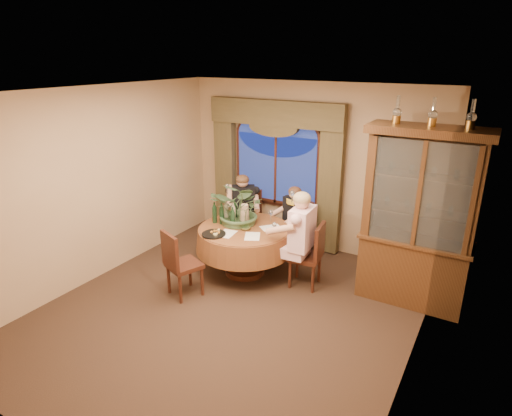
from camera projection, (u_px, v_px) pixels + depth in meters
The scene contains 37 objects.
floor at pixel (228, 312), 5.63m from camera, with size 5.00×5.00×0.00m, color black.
wall_back at pixel (309, 168), 7.18m from camera, with size 4.50×4.50×0.00m, color #A4825F.
wall_right at pixel (421, 254), 4.08m from camera, with size 5.00×5.00×0.00m, color #A4825F.
ceiling at pixel (223, 92), 4.67m from camera, with size 5.00×5.00×0.00m, color white.
window at pixel (276, 170), 7.44m from camera, with size 1.62×0.10×1.32m, color navy, non-canonical shape.
arched_transom at pixel (277, 125), 7.18m from camera, with size 1.60×0.06×0.44m, color navy, non-canonical shape.
drapery_left at pixel (225, 169), 7.93m from camera, with size 0.38×0.14×2.32m, color #443C24.
drapery_right at pixel (330, 186), 6.95m from camera, with size 0.38×0.14×2.32m, color #443C24.
swag_valance at pixel (275, 113), 7.04m from camera, with size 2.45×0.16×0.42m, color #443C24, non-canonical shape.
dining_table at pixel (245, 250), 6.52m from camera, with size 1.47×1.47×0.75m, color maroon.
china_cabinet at pixel (418, 219), 5.50m from camera, with size 1.47×0.58×2.38m, color #3B200F.
oil_lamp_left at pixel (397, 110), 5.23m from camera, with size 0.11×0.11×0.34m, color #A5722D, non-canonical shape.
oil_lamp_center at pixel (433, 112), 5.04m from camera, with size 0.11×0.11×0.34m, color #A5722D, non-canonical shape.
oil_lamp_right at pixel (472, 114), 4.84m from camera, with size 0.11×0.11×0.34m, color #A5722D, non-canonical shape.
chair_right at pixel (305, 255), 6.13m from camera, with size 0.42×0.42×0.96m, color black.
chair_back_right at pixel (294, 230), 7.01m from camera, with size 0.42×0.42×0.96m, color black.
chair_back at pixel (249, 220), 7.43m from camera, with size 0.42×0.42×0.96m, color black.
chair_front_left at pixel (184, 263), 5.89m from camera, with size 0.42×0.42×0.96m, color black.
person_pink at pixel (302, 241), 6.00m from camera, with size 0.52×0.47×1.45m, color #F4C6D3, non-canonical shape.
person_back at pixel (243, 211), 7.36m from camera, with size 0.47×0.43×1.30m, color black, non-canonical shape.
person_scarf at pixel (295, 222), 6.95m from camera, with size 0.44×0.40×1.23m, color black, non-canonical shape.
stoneware_vase at pixel (244, 214), 6.50m from camera, with size 0.16×0.16×0.30m, color tan, non-canonical shape.
centerpiece_plant at pixel (241, 187), 6.36m from camera, with size 0.88×0.97×0.76m, color #3D5937.
olive_bowl at pixel (245, 228), 6.31m from camera, with size 0.15×0.15×0.05m, color brown.
cheese_platter at pixel (214, 234), 6.13m from camera, with size 0.35×0.35×0.02m, color black.
wine_bottle_0 at pixel (235, 210), 6.64m from camera, with size 0.07×0.07×0.33m, color black.
wine_bottle_1 at pixel (215, 212), 6.53m from camera, with size 0.07×0.07×0.33m, color black.
wine_bottle_2 at pixel (222, 214), 6.48m from camera, with size 0.07×0.07×0.33m, color black.
wine_bottle_3 at pixel (233, 218), 6.32m from camera, with size 0.07×0.07×0.33m, color black.
wine_bottle_4 at pixel (226, 211), 6.61m from camera, with size 0.07×0.07×0.33m, color tan.
wine_bottle_5 at pixel (233, 213), 6.51m from camera, with size 0.07×0.07×0.33m, color tan.
tasting_paper_0 at pixel (252, 236), 6.08m from camera, with size 0.21×0.30×0.00m, color white.
tasting_paper_1 at pixel (271, 228), 6.38m from camera, with size 0.21×0.30×0.00m, color white.
tasting_paper_2 at pixel (227, 234), 6.17m from camera, with size 0.21×0.30×0.00m, color white.
wine_glass_person_pink at pixel (274, 228), 6.15m from camera, with size 0.07×0.07×0.18m, color silver, non-canonical shape.
wine_glass_person_back at pixel (244, 211), 6.82m from camera, with size 0.07×0.07×0.18m, color silver, non-canonical shape.
wine_glass_person_scarf at pixel (271, 216), 6.62m from camera, with size 0.07×0.07×0.18m, color silver, non-canonical shape.
Camera 1 is at (2.75, -3.98, 3.20)m, focal length 30.00 mm.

